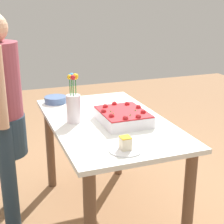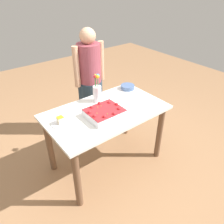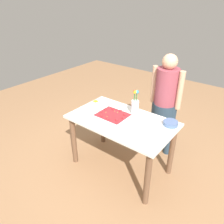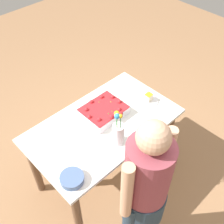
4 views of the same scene
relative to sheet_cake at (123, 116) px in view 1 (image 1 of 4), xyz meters
name	(u,v)px [view 1 (image 1 of 4)]	position (x,y,z in m)	size (l,w,h in m)	color
ground_plane	(108,215)	(0.08, 0.08, -0.81)	(8.00, 8.00, 0.00)	#9B6F4B
dining_table	(108,139)	(0.08, 0.08, -0.18)	(1.31, 0.77, 0.77)	white
sheet_cake	(123,116)	(0.00, 0.00, 0.00)	(0.37, 0.30, 0.10)	white
serving_plate_with_slice	(125,147)	(-0.42, 0.16, -0.02)	(0.19, 0.19, 0.08)	white
cake_knife	(79,111)	(0.33, 0.22, -0.04)	(0.23, 0.02, 0.00)	silver
flower_vase	(74,105)	(0.12, 0.31, 0.08)	(0.10, 0.10, 0.33)	white
fruit_bowl	(56,100)	(0.61, 0.33, -0.02)	(0.18, 0.18, 0.05)	#4B6695
person_standing	(1,109)	(0.32, 0.77, 0.04)	(0.45, 0.31, 1.49)	#263A4B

